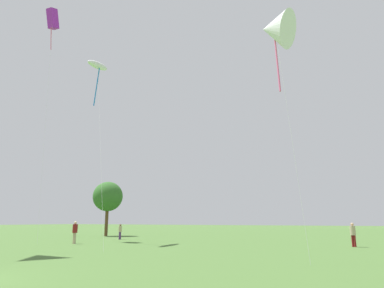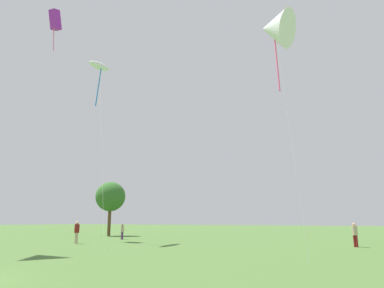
{
  "view_description": "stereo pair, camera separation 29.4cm",
  "coord_description": "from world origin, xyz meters",
  "px_view_note": "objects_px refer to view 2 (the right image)",
  "views": [
    {
      "loc": [
        12.65,
        -6.42,
        1.94
      ],
      "look_at": [
        2.8,
        12.99,
        6.81
      ],
      "focal_mm": 32.1,
      "sensor_mm": 36.0,
      "label": 1
    },
    {
      "loc": [
        12.91,
        -6.29,
        1.94
      ],
      "look_at": [
        2.8,
        12.99,
        6.81
      ],
      "focal_mm": 32.1,
      "sensor_mm": 36.0,
      "label": 2
    }
  ],
  "objects_px": {
    "person_standing_1": "(355,233)",
    "person_standing_4": "(77,231)",
    "kite_flying_2": "(100,66)",
    "person_standing_2": "(122,231)",
    "kite_flying_1": "(55,20)",
    "park_tree_0": "(111,197)",
    "kite_flying_3": "(275,29)"
  },
  "relations": [
    {
      "from": "person_standing_2",
      "to": "person_standing_4",
      "type": "relative_size",
      "value": 0.84
    },
    {
      "from": "kite_flying_1",
      "to": "kite_flying_2",
      "type": "distance_m",
      "value": 12.62
    },
    {
      "from": "kite_flying_3",
      "to": "kite_flying_1",
      "type": "bearing_deg",
      "value": 166.54
    },
    {
      "from": "kite_flying_2",
      "to": "person_standing_1",
      "type": "bearing_deg",
      "value": 12.77
    },
    {
      "from": "person_standing_1",
      "to": "person_standing_4",
      "type": "bearing_deg",
      "value": 48.08
    },
    {
      "from": "person_standing_4",
      "to": "kite_flying_3",
      "type": "bearing_deg",
      "value": -172.99
    },
    {
      "from": "person_standing_2",
      "to": "person_standing_1",
      "type": "bearing_deg",
      "value": -93.4
    },
    {
      "from": "kite_flying_3",
      "to": "park_tree_0",
      "type": "bearing_deg",
      "value": 147.95
    },
    {
      "from": "park_tree_0",
      "to": "person_standing_1",
      "type": "bearing_deg",
      "value": -12.06
    },
    {
      "from": "person_standing_2",
      "to": "kite_flying_2",
      "type": "height_order",
      "value": "kite_flying_2"
    },
    {
      "from": "person_standing_4",
      "to": "park_tree_0",
      "type": "bearing_deg",
      "value": -41.47
    },
    {
      "from": "person_standing_2",
      "to": "kite_flying_3",
      "type": "bearing_deg",
      "value": -121.22
    },
    {
      "from": "person_standing_1",
      "to": "kite_flying_3",
      "type": "xyz_separation_m",
      "value": [
        -2.73,
        -10.37,
        12.23
      ]
    },
    {
      "from": "person_standing_1",
      "to": "person_standing_2",
      "type": "relative_size",
      "value": 1.12
    },
    {
      "from": "person_standing_4",
      "to": "kite_flying_1",
      "type": "bearing_deg",
      "value": -0.74
    },
    {
      "from": "person_standing_1",
      "to": "person_standing_4",
      "type": "xyz_separation_m",
      "value": [
        -21.55,
        -6.78,
        0.06
      ]
    },
    {
      "from": "person_standing_1",
      "to": "person_standing_2",
      "type": "xyz_separation_m",
      "value": [
        -22.31,
        0.32,
        -0.11
      ]
    },
    {
      "from": "person_standing_2",
      "to": "kite_flying_2",
      "type": "bearing_deg",
      "value": -177.83
    },
    {
      "from": "person_standing_2",
      "to": "kite_flying_3",
      "type": "xyz_separation_m",
      "value": [
        19.58,
        -10.7,
        12.34
      ]
    },
    {
      "from": "kite_flying_1",
      "to": "park_tree_0",
      "type": "distance_m",
      "value": 23.22
    },
    {
      "from": "person_standing_2",
      "to": "kite_flying_2",
      "type": "distance_m",
      "value": 17.2
    },
    {
      "from": "person_standing_2",
      "to": "kite_flying_2",
      "type": "xyz_separation_m",
      "value": [
        0.44,
        -5.28,
        16.36
      ]
    },
    {
      "from": "person_standing_1",
      "to": "kite_flying_2",
      "type": "xyz_separation_m",
      "value": [
        -21.87,
        -4.96,
        16.25
      ]
    },
    {
      "from": "kite_flying_1",
      "to": "kite_flying_3",
      "type": "relative_size",
      "value": 1.87
    },
    {
      "from": "person_standing_4",
      "to": "kite_flying_2",
      "type": "relative_size",
      "value": 0.1
    },
    {
      "from": "person_standing_2",
      "to": "kite_flying_1",
      "type": "bearing_deg",
      "value": 112.04
    },
    {
      "from": "kite_flying_1",
      "to": "kite_flying_2",
      "type": "height_order",
      "value": "kite_flying_1"
    },
    {
      "from": "kite_flying_3",
      "to": "park_tree_0",
      "type": "distance_m",
      "value": 32.4
    },
    {
      "from": "person_standing_2",
      "to": "park_tree_0",
      "type": "height_order",
      "value": "park_tree_0"
    },
    {
      "from": "person_standing_4",
      "to": "kite_flying_3",
      "type": "distance_m",
      "value": 22.7
    },
    {
      "from": "kite_flying_3",
      "to": "park_tree_0",
      "type": "relative_size",
      "value": 2.1
    },
    {
      "from": "kite_flying_2",
      "to": "kite_flying_1",
      "type": "bearing_deg",
      "value": 171.64
    }
  ]
}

